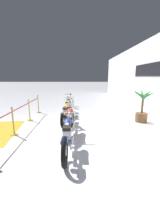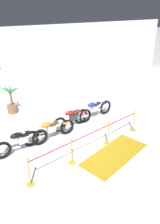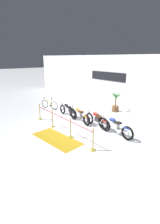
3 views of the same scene
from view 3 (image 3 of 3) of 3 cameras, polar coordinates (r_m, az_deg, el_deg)
ground_plane at (r=10.66m, az=0.01°, el=-4.61°), size 120.00×120.00×0.00m
back_wall at (r=13.81m, az=17.07°, el=8.77°), size 28.00×0.29×4.20m
motorcycle_black_0 at (r=12.24m, az=-3.99°, el=0.58°), size 2.22×0.62×0.93m
motorcycle_orange_1 at (r=11.26m, az=-0.28°, el=-0.93°), size 2.35×0.62×0.92m
motorcycle_red_2 at (r=10.40m, az=5.63°, el=-2.54°), size 2.17×0.62×0.93m
motorcycle_blue_3 at (r=9.54m, az=11.26°, el=-4.59°), size 2.43×0.62×0.95m
bicycle at (r=14.32m, az=-9.89°, el=2.47°), size 1.62×0.66×0.94m
potted_palm_left_of_row at (r=13.60m, az=11.54°, el=2.86°), size 1.11×1.05×1.59m
stanchion_far_left at (r=10.60m, az=-9.50°, el=-1.20°), size 5.34×0.28×1.05m
stanchion_mid_left at (r=10.56m, az=-8.97°, el=-2.98°), size 0.28×0.28×1.05m
stanchion_mid_right at (r=9.09m, az=-3.09°, el=-6.21°), size 0.28×0.28×1.05m
stanchion_far_right at (r=7.90m, az=4.25°, el=-10.09°), size 0.28×0.28×1.05m
floor_banner at (r=9.15m, az=-7.65°, el=-8.64°), size 3.00×1.54×0.01m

